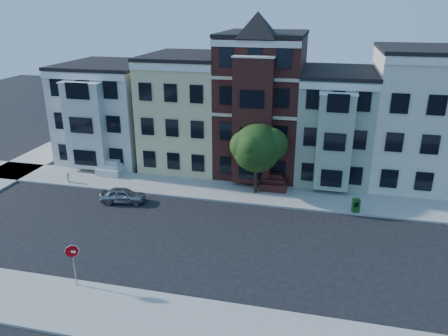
% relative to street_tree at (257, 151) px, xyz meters
% --- Properties ---
extents(ground, '(120.00, 120.00, 0.00)m').
position_rel_street_tree_xyz_m(ground, '(-0.62, -8.15, -3.65)').
color(ground, black).
extents(far_sidewalk, '(60.00, 4.00, 0.15)m').
position_rel_street_tree_xyz_m(far_sidewalk, '(-0.62, -0.15, -3.58)').
color(far_sidewalk, '#9E9B93').
rests_on(far_sidewalk, ground).
extents(near_sidewalk, '(60.00, 4.00, 0.15)m').
position_rel_street_tree_xyz_m(near_sidewalk, '(-0.62, -16.15, -3.58)').
color(near_sidewalk, '#9E9B93').
rests_on(near_sidewalk, ground).
extents(house_white, '(8.00, 9.00, 9.00)m').
position_rel_street_tree_xyz_m(house_white, '(-15.62, 6.35, 0.85)').
color(house_white, beige).
rests_on(house_white, ground).
extents(house_yellow, '(7.00, 9.00, 10.00)m').
position_rel_street_tree_xyz_m(house_yellow, '(-7.62, 6.35, 1.35)').
color(house_yellow, beige).
rests_on(house_yellow, ground).
extents(house_brown, '(7.00, 9.00, 12.00)m').
position_rel_street_tree_xyz_m(house_brown, '(-0.62, 6.35, 2.35)').
color(house_brown, '#391512').
rests_on(house_brown, ground).
extents(house_green, '(6.00, 9.00, 9.00)m').
position_rel_street_tree_xyz_m(house_green, '(5.88, 6.35, 0.85)').
color(house_green, '#96A68B').
rests_on(house_green, ground).
extents(house_cream, '(8.00, 9.00, 11.00)m').
position_rel_street_tree_xyz_m(house_cream, '(12.88, 6.35, 1.85)').
color(house_cream, beige).
rests_on(house_cream, ground).
extents(street_tree, '(6.73, 6.73, 7.01)m').
position_rel_street_tree_xyz_m(street_tree, '(0.00, 0.00, 0.00)').
color(street_tree, '#2A4B1A').
rests_on(street_tree, far_sidewalk).
extents(parked_car, '(3.70, 2.04, 1.19)m').
position_rel_street_tree_xyz_m(parked_car, '(-9.77, -3.93, -3.06)').
color(parked_car, gray).
rests_on(parked_car, ground).
extents(newspaper_box, '(0.60, 0.57, 1.04)m').
position_rel_street_tree_xyz_m(newspaper_box, '(7.73, -1.85, -2.98)').
color(newspaper_box, '#1E581A').
rests_on(newspaper_box, far_sidewalk).
extents(fire_hydrant, '(0.28, 0.28, 0.71)m').
position_rel_street_tree_xyz_m(fire_hydrant, '(-16.05, -1.52, -3.15)').
color(fire_hydrant, silver).
rests_on(fire_hydrant, far_sidewalk).
extents(stop_sign, '(0.77, 0.23, 2.79)m').
position_rel_street_tree_xyz_m(stop_sign, '(-7.47, -14.57, -2.11)').
color(stop_sign, '#A80007').
rests_on(stop_sign, near_sidewalk).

